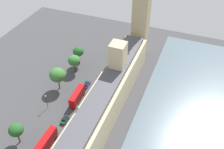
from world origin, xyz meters
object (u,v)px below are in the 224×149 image
Objects in this scene: street_lamp_near_tower at (75,65)px; street_lamp_slot_10 at (46,99)px; plane_tree_trailing at (57,75)px; parliament_building at (106,100)px; car_blue_midblock at (86,85)px; double_decker_bus_by_river_gate at (77,96)px; double_decker_bus_opposite_hall at (46,141)px; plane_tree_far_end at (74,61)px; plane_tree_leading at (16,130)px; plane_tree_under_trees at (78,52)px; car_dark_green_kerbside at (65,120)px.

street_lamp_near_tower is 23.90m from street_lamp_slot_10.
plane_tree_trailing is 1.53× the size of street_lamp_slot_10.
parliament_building is 16.26× the size of car_blue_midblock.
car_blue_midblock is 0.71× the size of street_lamp_near_tower.
double_decker_bus_by_river_gate is 23.54m from double_decker_bus_opposite_hall.
plane_tree_far_end is 24.69m from street_lamp_slot_10.
plane_tree_leading is 29.52m from plane_tree_trailing.
car_blue_midblock is 13.04m from plane_tree_far_end.
plane_tree_under_trees is at bearing -46.13° from parliament_building.
street_lamp_slot_10 is at bearing -20.61° from car_dark_green_kerbside.
plane_tree_trailing is at bearing 82.80° from street_lamp_near_tower.
plane_tree_leading is (9.22, 34.88, 5.60)m from car_blue_midblock.
plane_tree_far_end reaches higher than street_lamp_slot_10.
car_blue_midblock is 0.46× the size of plane_tree_trailing.
plane_tree_trailing reaches higher than plane_tree_under_trees.
double_decker_bus_by_river_gate is at bearing -110.65° from plane_tree_leading.
parliament_building is at bearing -134.69° from plane_tree_leading.
plane_tree_leading reaches higher than street_lamp_slot_10.
plane_tree_trailing is (11.00, -27.49, 4.81)m from double_decker_bus_opposite_hall.
plane_tree_leading reaches higher than car_blue_midblock.
street_lamp_near_tower is (-0.49, 0.74, -1.69)m from plane_tree_far_end.
street_lamp_near_tower is (22.62, -18.20, -2.62)m from parliament_building.
plane_tree_trailing is (10.69, -3.96, 4.81)m from double_decker_bus_by_river_gate.
car_dark_green_kerbside is 20.20m from plane_tree_trailing.
street_lamp_slot_10 is (0.05, 23.90, 0.04)m from street_lamp_near_tower.
double_decker_bus_opposite_hall is at bearing 103.50° from street_lamp_near_tower.
double_decker_bus_opposite_hall is 10.84m from plane_tree_leading.
parliament_building is at bearing 140.68° from plane_tree_far_end.
street_lamp_slot_10 is (22.67, 5.70, -2.58)m from parliament_building.
double_decker_bus_opposite_hall is at bearing 103.11° from plane_tree_under_trees.
plane_tree_under_trees is 30.69m from street_lamp_slot_10.
car_blue_midblock is 20.91m from car_dark_green_kerbside.
parliament_building is 34.48m from plane_tree_under_trees.
street_lamp_near_tower is (8.77, -6.63, 3.77)m from car_blue_midblock.
car_blue_midblock is 13.34m from plane_tree_trailing.
double_decker_bus_by_river_gate is (13.45, -2.21, -4.65)m from parliament_building.
street_lamp_near_tower is at bearing -38.81° from parliament_building.
double_decker_bus_opposite_hall is at bearing 103.92° from plane_tree_far_end.
car_blue_midblock is at bearing -39.85° from parliament_building.
car_dark_green_kerbside is at bearing -89.11° from car_blue_midblock.
plane_tree_trailing is at bearing -54.31° from car_dark_green_kerbside.
plane_tree_far_end is 0.92× the size of plane_tree_under_trees.
double_decker_bus_opposite_hall is 30.00m from plane_tree_trailing.
double_decker_bus_opposite_hall reaches higher than car_blue_midblock.
parliament_building is 11.39× the size of street_lamp_slot_10.
plane_tree_trailing reaches higher than double_decker_bus_by_river_gate.
parliament_building is 7.32× the size of double_decker_bus_by_river_gate.
plane_tree_trailing is at bearing -14.33° from parliament_building.
double_decker_bus_by_river_gate is at bearing -89.09° from car_blue_midblock.
car_blue_midblock is at bearing -88.59° from double_decker_bus_opposite_hall.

